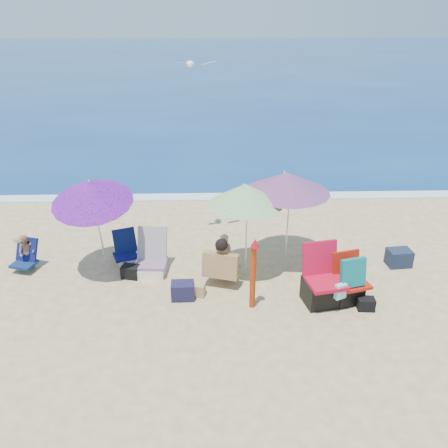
{
  "coord_description": "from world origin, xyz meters",
  "views": [
    {
      "loc": [
        -0.53,
        -6.71,
        4.68
      ],
      "look_at": [
        -0.3,
        1.0,
        1.1
      ],
      "focal_mm": 37.0,
      "sensor_mm": 36.0,
      "label": 1
    }
  ],
  "objects_px": {
    "chair_rainbow": "(151,262)",
    "person_left": "(26,252)",
    "umbrella_turquoise": "(287,183)",
    "camp_chair_right": "(348,285)",
    "person_center": "(223,260)",
    "umbrella_blue": "(91,192)",
    "umbrella_striped": "(245,194)",
    "seagull": "(191,64)",
    "furled_umbrella": "(253,270)",
    "chair_navy": "(128,255)",
    "camp_chair_left": "(322,286)"
  },
  "relations": [
    {
      "from": "chair_rainbow",
      "to": "person_left",
      "type": "relative_size",
      "value": 1.04
    },
    {
      "from": "umbrella_turquoise",
      "to": "chair_rainbow",
      "type": "relative_size",
      "value": 2.54
    },
    {
      "from": "camp_chair_right",
      "to": "person_center",
      "type": "bearing_deg",
      "value": 161.8
    },
    {
      "from": "umbrella_turquoise",
      "to": "umbrella_blue",
      "type": "xyz_separation_m",
      "value": [
        -3.64,
        -0.37,
        -0.02
      ]
    },
    {
      "from": "person_center",
      "to": "umbrella_striped",
      "type": "bearing_deg",
      "value": 41.43
    },
    {
      "from": "umbrella_turquoise",
      "to": "seagull",
      "type": "bearing_deg",
      "value": 148.11
    },
    {
      "from": "umbrella_striped",
      "to": "person_center",
      "type": "height_order",
      "value": "umbrella_striped"
    },
    {
      "from": "furled_umbrella",
      "to": "seagull",
      "type": "relative_size",
      "value": 1.72
    },
    {
      "from": "furled_umbrella",
      "to": "person_center",
      "type": "height_order",
      "value": "furled_umbrella"
    },
    {
      "from": "umbrella_turquoise",
      "to": "person_center",
      "type": "bearing_deg",
      "value": -147.4
    },
    {
      "from": "umbrella_turquoise",
      "to": "person_left",
      "type": "bearing_deg",
      "value": -178.16
    },
    {
      "from": "umbrella_blue",
      "to": "seagull",
      "type": "xyz_separation_m",
      "value": [
        1.83,
        1.5,
        2.06
      ]
    },
    {
      "from": "umbrella_striped",
      "to": "person_left",
      "type": "relative_size",
      "value": 2.35
    },
    {
      "from": "camp_chair_right",
      "to": "person_left",
      "type": "relative_size",
      "value": 1.17
    },
    {
      "from": "camp_chair_right",
      "to": "seagull",
      "type": "relative_size",
      "value": 1.2
    },
    {
      "from": "furled_umbrella",
      "to": "seagull",
      "type": "xyz_separation_m",
      "value": [
        -1.05,
        2.74,
        3.01
      ]
    },
    {
      "from": "chair_navy",
      "to": "camp_chair_left",
      "type": "bearing_deg",
      "value": -23.05
    },
    {
      "from": "chair_navy",
      "to": "person_left",
      "type": "height_order",
      "value": "person_left"
    },
    {
      "from": "chair_navy",
      "to": "camp_chair_left",
      "type": "xyz_separation_m",
      "value": [
        3.6,
        -1.53,
        0.15
      ]
    },
    {
      "from": "person_center",
      "to": "umbrella_blue",
      "type": "bearing_deg",
      "value": 169.75
    },
    {
      "from": "person_left",
      "to": "person_center",
      "type": "bearing_deg",
      "value": -9.36
    },
    {
      "from": "chair_navy",
      "to": "umbrella_striped",
      "type": "bearing_deg",
      "value": -10.88
    },
    {
      "from": "chair_rainbow",
      "to": "person_center",
      "type": "relative_size",
      "value": 0.85
    },
    {
      "from": "umbrella_turquoise",
      "to": "camp_chair_left",
      "type": "height_order",
      "value": "umbrella_turquoise"
    },
    {
      "from": "person_left",
      "to": "chair_navy",
      "type": "bearing_deg",
      "value": 5.37
    },
    {
      "from": "umbrella_turquoise",
      "to": "camp_chair_right",
      "type": "bearing_deg",
      "value": -58.94
    },
    {
      "from": "umbrella_blue",
      "to": "camp_chair_right",
      "type": "xyz_separation_m",
      "value": [
        4.55,
        -1.14,
        -1.34
      ]
    },
    {
      "from": "umbrella_blue",
      "to": "person_center",
      "type": "distance_m",
      "value": 2.71
    },
    {
      "from": "umbrella_striped",
      "to": "person_center",
      "type": "distance_m",
      "value": 1.29
    },
    {
      "from": "umbrella_turquoise",
      "to": "umbrella_striped",
      "type": "relative_size",
      "value": 1.12
    },
    {
      "from": "umbrella_blue",
      "to": "camp_chair_right",
      "type": "bearing_deg",
      "value": -14.1
    },
    {
      "from": "umbrella_blue",
      "to": "umbrella_turquoise",
      "type": "bearing_deg",
      "value": 5.79
    },
    {
      "from": "furled_umbrella",
      "to": "chair_rainbow",
      "type": "xyz_separation_m",
      "value": [
        -1.89,
        1.25,
        -0.51
      ]
    },
    {
      "from": "camp_chair_left",
      "to": "person_left",
      "type": "height_order",
      "value": "camp_chair_left"
    },
    {
      "from": "camp_chair_left",
      "to": "camp_chair_right",
      "type": "relative_size",
      "value": 1.17
    },
    {
      "from": "seagull",
      "to": "umbrella_turquoise",
      "type": "bearing_deg",
      "value": -31.89
    },
    {
      "from": "camp_chair_left",
      "to": "umbrella_blue",
      "type": "bearing_deg",
      "value": 164.34
    },
    {
      "from": "umbrella_striped",
      "to": "seagull",
      "type": "bearing_deg",
      "value": 122.3
    },
    {
      "from": "seagull",
      "to": "camp_chair_left",
      "type": "bearing_deg",
      "value": -49.41
    },
    {
      "from": "furled_umbrella",
      "to": "camp_chair_left",
      "type": "height_order",
      "value": "furled_umbrella"
    },
    {
      "from": "person_center",
      "to": "camp_chair_left",
      "type": "bearing_deg",
      "value": -22.77
    },
    {
      "from": "chair_rainbow",
      "to": "seagull",
      "type": "bearing_deg",
      "value": 60.67
    },
    {
      "from": "person_left",
      "to": "seagull",
      "type": "distance_m",
      "value": 4.89
    },
    {
      "from": "umbrella_turquoise",
      "to": "umbrella_blue",
      "type": "relative_size",
      "value": 1.02
    },
    {
      "from": "camp_chair_left",
      "to": "furled_umbrella",
      "type": "bearing_deg",
      "value": -175.22
    },
    {
      "from": "umbrella_blue",
      "to": "camp_chair_right",
      "type": "distance_m",
      "value": 4.88
    },
    {
      "from": "furled_umbrella",
      "to": "umbrella_turquoise",
      "type": "bearing_deg",
      "value": 64.75
    },
    {
      "from": "chair_navy",
      "to": "chair_rainbow",
      "type": "height_order",
      "value": "chair_rainbow"
    },
    {
      "from": "umbrella_striped",
      "to": "chair_navy",
      "type": "bearing_deg",
      "value": 169.12
    },
    {
      "from": "chair_rainbow",
      "to": "seagull",
      "type": "height_order",
      "value": "seagull"
    }
  ]
}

